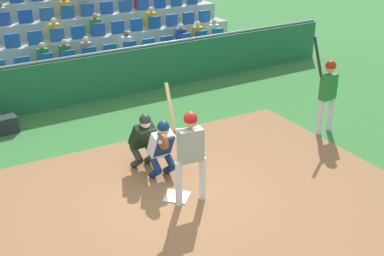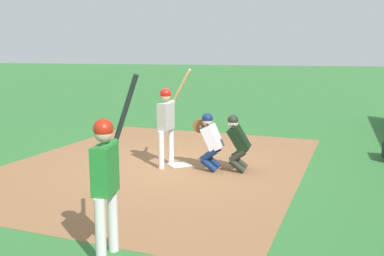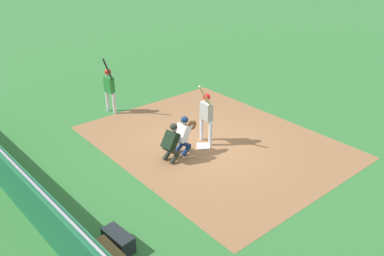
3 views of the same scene
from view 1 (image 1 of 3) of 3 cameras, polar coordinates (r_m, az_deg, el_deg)
The scene contains 10 objects.
ground_plane at distance 9.63m, azimuth -1.71°, elevation -7.73°, with size 160.00×160.00×0.00m, color #337134.
infield_dirt_patch at distance 9.27m, azimuth -0.13°, elevation -9.09°, with size 8.36×6.52×0.01m, color #91633F.
home_plate_marker at distance 9.62m, azimuth -1.71°, elevation -7.65°, with size 0.44×0.44×0.02m, color white.
batter_at_plate at distance 8.98m, azimuth -0.24°, elevation -2.15°, with size 0.62×0.67×2.20m.
catcher_crouching at distance 9.93m, azimuth -3.38°, elevation -2.04°, with size 0.46×0.71×1.28m.
home_plate_umpire at distance 10.37m, azimuth -5.46°, elevation -1.12°, with size 0.48×0.52×1.25m.
dugout_wall at distance 14.16m, azimuth -13.53°, elevation 5.07°, with size 17.73×0.24×1.34m.
equipment_duffel_bag at distance 12.91m, azimuth -20.70°, elevation 0.18°, with size 0.82×0.36×0.40m, color #1E2428.
on_deck_batter at distance 12.27m, azimuth 14.91°, elevation 4.30°, with size 0.59×0.48×2.30m.
bleacher_stand at distance 18.76m, azimuth -18.89°, elevation 10.55°, with size 14.18×5.19×3.76m.
Camera 1 is at (4.09, 7.12, 5.04)m, focal length 47.76 mm.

